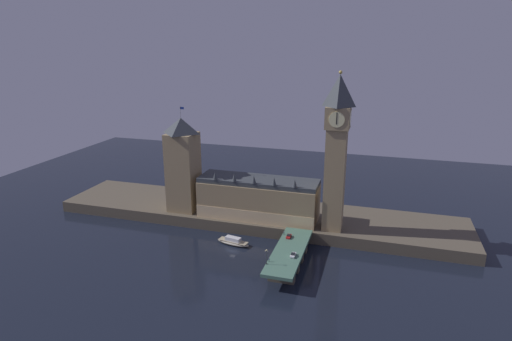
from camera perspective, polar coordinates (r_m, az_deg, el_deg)
The scene contains 12 objects.
ground_plane at distance 203.37m, azimuth -3.16°, elevation -10.70°, with size 400.00×400.00×0.00m, color black.
embankment at distance 235.68m, azimuth 0.06°, elevation -5.89°, with size 220.00×42.00×5.87m.
parliament_hall at distance 221.60m, azimuth 0.31°, elevation -3.68°, with size 61.52×19.02×25.02m.
clock_tower at distance 202.15m, azimuth 10.66°, elevation 2.81°, with size 11.41×11.52×75.84m.
victoria_tower at distance 230.85m, azimuth -9.71°, elevation 0.80°, with size 15.07×15.07×56.31m.
bridge at distance 189.98m, azimuth 4.42°, elevation -11.19°, with size 12.87×46.00×7.32m.
car_northbound_lead at distance 199.58m, azimuth 4.39°, elevation -8.73°, with size 2.03×4.18×1.36m.
car_southbound_lead at distance 183.53m, azimuth 4.96°, elevation -11.15°, with size 2.05×4.33×1.36m.
pedestrian_near_rail at distance 178.80m, azimuth 1.74°, elevation -11.79°, with size 0.38×0.38×1.75m.
pedestrian_far_rail at distance 202.06m, azimuth 3.74°, elevation -8.31°, with size 0.38×0.38×1.63m.
street_lamp_near at distance 175.48m, azimuth 1.43°, elevation -11.20°, with size 1.34×0.60×6.57m.
boat_upstream at distance 209.00m, azimuth -3.07°, elevation -9.47°, with size 17.38×7.66×3.82m.
Camera 1 is at (62.64, -169.29, 93.69)m, focal length 30.00 mm.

